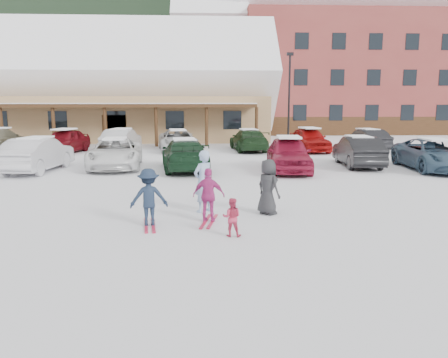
{
  "coord_description": "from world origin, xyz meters",
  "views": [
    {
      "loc": [
        -0.27,
        -10.71,
        3.02
      ],
      "look_at": [
        0.3,
        1.0,
        1.0
      ],
      "focal_mm": 35.0,
      "sensor_mm": 36.0,
      "label": 1
    }
  ],
  "objects_px": {
    "toddler_red": "(232,217)",
    "child_navy": "(149,197)",
    "parked_car_2": "(116,153)",
    "parked_car_5": "(358,151)",
    "parked_car_3": "(185,155)",
    "alpine_hotel": "(335,52)",
    "parked_car_6": "(434,155)",
    "bystander_dark": "(268,187)",
    "parked_car_4": "(288,154)",
    "parked_car_11": "(249,140)",
    "parked_car_1": "(37,154)",
    "parked_car_10": "(178,140)",
    "adult_skier": "(203,181)",
    "parked_car_13": "(367,140)",
    "lamp_post": "(289,93)",
    "child_magenta": "(209,195)",
    "day_lodge": "(101,93)",
    "parked_car_9": "(122,140)",
    "parked_car_12": "(309,140)",
    "parked_car_8": "(65,141)"
  },
  "relations": [
    {
      "from": "child_magenta",
      "to": "parked_car_2",
      "type": "relative_size",
      "value": 0.28
    },
    {
      "from": "toddler_red",
      "to": "parked_car_11",
      "type": "xyz_separation_m",
      "value": [
        2.32,
        18.54,
        0.25
      ]
    },
    {
      "from": "alpine_hotel",
      "to": "parked_car_6",
      "type": "distance_m",
      "value": 30.46
    },
    {
      "from": "parked_car_6",
      "to": "parked_car_13",
      "type": "relative_size",
      "value": 1.21
    },
    {
      "from": "adult_skier",
      "to": "parked_car_3",
      "type": "bearing_deg",
      "value": -124.29
    },
    {
      "from": "parked_car_6",
      "to": "parked_car_13",
      "type": "distance_m",
      "value": 8.71
    },
    {
      "from": "adult_skier",
      "to": "child_magenta",
      "type": "xyz_separation_m",
      "value": [
        0.14,
        -1.09,
        -0.17
      ]
    },
    {
      "from": "parked_car_12",
      "to": "child_magenta",
      "type": "bearing_deg",
      "value": -117.19
    },
    {
      "from": "parked_car_4",
      "to": "parked_car_1",
      "type": "bearing_deg",
      "value": -176.99
    },
    {
      "from": "parked_car_1",
      "to": "toddler_red",
      "type": "bearing_deg",
      "value": 133.43
    },
    {
      "from": "parked_car_3",
      "to": "parked_car_8",
      "type": "xyz_separation_m",
      "value": [
        -7.69,
        7.35,
        0.04
      ]
    },
    {
      "from": "lamp_post",
      "to": "parked_car_13",
      "type": "relative_size",
      "value": 1.63
    },
    {
      "from": "alpine_hotel",
      "to": "parked_car_11",
      "type": "relative_size",
      "value": 6.51
    },
    {
      "from": "adult_skier",
      "to": "parked_car_3",
      "type": "distance_m",
      "value": 8.08
    },
    {
      "from": "parked_car_4",
      "to": "parked_car_8",
      "type": "bearing_deg",
      "value": 152.91
    },
    {
      "from": "parked_car_5",
      "to": "parked_car_6",
      "type": "bearing_deg",
      "value": 161.22
    },
    {
      "from": "lamp_post",
      "to": "adult_skier",
      "type": "distance_m",
      "value": 23.71
    },
    {
      "from": "child_magenta",
      "to": "parked_car_9",
      "type": "distance_m",
      "value": 17.89
    },
    {
      "from": "child_magenta",
      "to": "day_lodge",
      "type": "bearing_deg",
      "value": -61.68
    },
    {
      "from": "alpine_hotel",
      "to": "parked_car_1",
      "type": "xyz_separation_m",
      "value": [
        -22.03,
        -28.71,
        -7.86
      ]
    },
    {
      "from": "adult_skier",
      "to": "parked_car_3",
      "type": "relative_size",
      "value": 0.36
    },
    {
      "from": "alpine_hotel",
      "to": "parked_car_10",
      "type": "relative_size",
      "value": 6.31
    },
    {
      "from": "lamp_post",
      "to": "parked_car_1",
      "type": "height_order",
      "value": "lamp_post"
    },
    {
      "from": "bystander_dark",
      "to": "parked_car_4",
      "type": "xyz_separation_m",
      "value": [
        2.09,
        7.78,
        0.01
      ]
    },
    {
      "from": "parked_car_3",
      "to": "parked_car_5",
      "type": "xyz_separation_m",
      "value": [
        8.43,
        0.78,
        0.02
      ]
    },
    {
      "from": "toddler_red",
      "to": "parked_car_5",
      "type": "xyz_separation_m",
      "value": [
        6.92,
        11.17,
        0.28
      ]
    },
    {
      "from": "parked_car_10",
      "to": "parked_car_11",
      "type": "distance_m",
      "value": 4.59
    },
    {
      "from": "bystander_dark",
      "to": "day_lodge",
      "type": "bearing_deg",
      "value": -15.05
    },
    {
      "from": "parked_car_12",
      "to": "alpine_hotel",
      "type": "bearing_deg",
      "value": 64.32
    },
    {
      "from": "parked_car_4",
      "to": "child_magenta",
      "type": "bearing_deg",
      "value": -108.07
    },
    {
      "from": "parked_car_5",
      "to": "parked_car_10",
      "type": "xyz_separation_m",
      "value": [
        -9.2,
        7.48,
        -0.04
      ]
    },
    {
      "from": "toddler_red",
      "to": "child_navy",
      "type": "bearing_deg",
      "value": -17.84
    },
    {
      "from": "toddler_red",
      "to": "parked_car_9",
      "type": "xyz_separation_m",
      "value": [
        -5.83,
        18.34,
        0.29
      ]
    },
    {
      "from": "parked_car_6",
      "to": "parked_car_9",
      "type": "xyz_separation_m",
      "value": [
        -15.84,
        8.5,
        0.02
      ]
    },
    {
      "from": "alpine_hotel",
      "to": "parked_car_9",
      "type": "bearing_deg",
      "value": -133.68
    },
    {
      "from": "parked_car_2",
      "to": "parked_car_5",
      "type": "height_order",
      "value": "parked_car_5"
    },
    {
      "from": "day_lodge",
      "to": "parked_car_8",
      "type": "relative_size",
      "value": 6.6
    },
    {
      "from": "day_lodge",
      "to": "parked_car_6",
      "type": "relative_size",
      "value": 5.67
    },
    {
      "from": "parked_car_13",
      "to": "lamp_post",
      "type": "bearing_deg",
      "value": -62.07
    },
    {
      "from": "child_navy",
      "to": "parked_car_11",
      "type": "relative_size",
      "value": 0.3
    },
    {
      "from": "parked_car_6",
      "to": "parked_car_1",
      "type": "bearing_deg",
      "value": -177.38
    },
    {
      "from": "parked_car_11",
      "to": "parked_car_13",
      "type": "distance_m",
      "value": 7.85
    },
    {
      "from": "parked_car_2",
      "to": "parked_car_10",
      "type": "height_order",
      "value": "parked_car_2"
    },
    {
      "from": "parked_car_6",
      "to": "parked_car_10",
      "type": "bearing_deg",
      "value": 148.39
    },
    {
      "from": "parked_car_11",
      "to": "parked_car_1",
      "type": "bearing_deg",
      "value": 33.72
    },
    {
      "from": "parked_car_2",
      "to": "parked_car_11",
      "type": "bearing_deg",
      "value": 39.9
    },
    {
      "from": "child_navy",
      "to": "parked_car_9",
      "type": "height_order",
      "value": "parked_car_9"
    },
    {
      "from": "alpine_hotel",
      "to": "parked_car_13",
      "type": "relative_size",
      "value": 7.39
    },
    {
      "from": "toddler_red",
      "to": "parked_car_9",
      "type": "relative_size",
      "value": 0.2
    },
    {
      "from": "bystander_dark",
      "to": "parked_car_10",
      "type": "xyz_separation_m",
      "value": [
        -3.41,
        16.64,
        -0.07
      ]
    }
  ]
}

